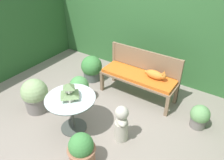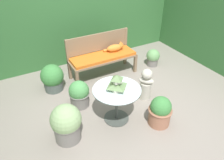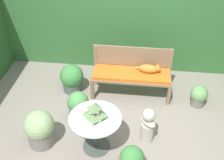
{
  "view_description": "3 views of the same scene",
  "coord_description": "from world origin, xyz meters",
  "px_view_note": "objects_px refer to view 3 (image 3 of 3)",
  "views": [
    {
      "loc": [
        1.73,
        -2.15,
        2.63
      ],
      "look_at": [
        -0.16,
        0.63,
        0.46
      ],
      "focal_mm": 35.0,
      "sensor_mm": 36.0,
      "label": 1
    },
    {
      "loc": [
        -1.66,
        -2.72,
        2.63
      ],
      "look_at": [
        -0.04,
        0.21,
        0.4
      ],
      "focal_mm": 35.0,
      "sensor_mm": 36.0,
      "label": 2
    },
    {
      "loc": [
        0.32,
        -3.19,
        3.45
      ],
      "look_at": [
        -0.12,
        0.57,
        0.63
      ],
      "focal_mm": 45.0,
      "sensor_mm": 36.0,
      "label": 3
    }
  ],
  "objects_px": {
    "potted_plant_bench_left": "(199,96)",
    "potted_plant_bench_right": "(40,128)",
    "patio_table": "(95,124)",
    "potted_plant_path_edge": "(78,105)",
    "garden_bench": "(131,76)",
    "cat": "(149,69)",
    "garden_bust": "(148,125)",
    "pagoda_birdhouse": "(95,112)",
    "potted_plant_hedge_corner": "(72,78)"
  },
  "relations": [
    {
      "from": "potted_plant_bench_left",
      "to": "potted_plant_bench_right",
      "type": "relative_size",
      "value": 0.66
    },
    {
      "from": "patio_table",
      "to": "potted_plant_path_edge",
      "type": "relative_size",
      "value": 1.51
    },
    {
      "from": "garden_bench",
      "to": "cat",
      "type": "height_order",
      "value": "cat"
    },
    {
      "from": "garden_bench",
      "to": "garden_bust",
      "type": "xyz_separation_m",
      "value": [
        0.33,
        -1.12,
        -0.11
      ]
    },
    {
      "from": "garden_bust",
      "to": "patio_table",
      "type": "bearing_deg",
      "value": -114.62
    },
    {
      "from": "patio_table",
      "to": "pagoda_birdhouse",
      "type": "height_order",
      "value": "pagoda_birdhouse"
    },
    {
      "from": "potted_plant_bench_left",
      "to": "potted_plant_path_edge",
      "type": "xyz_separation_m",
      "value": [
        -2.09,
        -0.55,
        0.05
      ]
    },
    {
      "from": "patio_table",
      "to": "potted_plant_hedge_corner",
      "type": "relative_size",
      "value": 1.39
    },
    {
      "from": "potted_plant_bench_left",
      "to": "potted_plant_hedge_corner",
      "type": "xyz_separation_m",
      "value": [
        -2.37,
        0.16,
        0.07
      ]
    },
    {
      "from": "cat",
      "to": "potted_plant_hedge_corner",
      "type": "relative_size",
      "value": 0.81
    },
    {
      "from": "cat",
      "to": "patio_table",
      "type": "xyz_separation_m",
      "value": [
        -0.76,
        -1.4,
        -0.09
      ]
    },
    {
      "from": "pagoda_birdhouse",
      "to": "garden_bench",
      "type": "bearing_deg",
      "value": 71.85
    },
    {
      "from": "patio_table",
      "to": "potted_plant_hedge_corner",
      "type": "xyz_separation_m",
      "value": [
        -0.69,
        1.35,
        -0.22
      ]
    },
    {
      "from": "potted_plant_bench_left",
      "to": "potted_plant_hedge_corner",
      "type": "relative_size",
      "value": 0.74
    },
    {
      "from": "patio_table",
      "to": "cat",
      "type": "bearing_deg",
      "value": 61.49
    },
    {
      "from": "potted_plant_bench_right",
      "to": "potted_plant_path_edge",
      "type": "bearing_deg",
      "value": 54.94
    },
    {
      "from": "garden_bench",
      "to": "cat",
      "type": "distance_m",
      "value": 0.35
    },
    {
      "from": "garden_bench",
      "to": "patio_table",
      "type": "relative_size",
      "value": 1.89
    },
    {
      "from": "garden_bench",
      "to": "potted_plant_bench_left",
      "type": "xyz_separation_m",
      "value": [
        1.24,
        -0.17,
        -0.22
      ]
    },
    {
      "from": "pagoda_birdhouse",
      "to": "potted_plant_bench_left",
      "type": "distance_m",
      "value": 2.12
    },
    {
      "from": "cat",
      "to": "pagoda_birdhouse",
      "type": "bearing_deg",
      "value": -113.82
    },
    {
      "from": "cat",
      "to": "pagoda_birdhouse",
      "type": "xyz_separation_m",
      "value": [
        -0.76,
        -1.4,
        0.15
      ]
    },
    {
      "from": "cat",
      "to": "potted_plant_bench_left",
      "type": "relative_size",
      "value": 1.09
    },
    {
      "from": "pagoda_birdhouse",
      "to": "potted_plant_hedge_corner",
      "type": "bearing_deg",
      "value": 116.91
    },
    {
      "from": "pagoda_birdhouse",
      "to": "potted_plant_hedge_corner",
      "type": "relative_size",
      "value": 0.49
    },
    {
      "from": "cat",
      "to": "potted_plant_bench_left",
      "type": "height_order",
      "value": "cat"
    },
    {
      "from": "potted_plant_bench_left",
      "to": "cat",
      "type": "bearing_deg",
      "value": 166.86
    },
    {
      "from": "patio_table",
      "to": "garden_bust",
      "type": "xyz_separation_m",
      "value": [
        0.77,
        0.24,
        -0.17
      ]
    },
    {
      "from": "pagoda_birdhouse",
      "to": "potted_plant_path_edge",
      "type": "xyz_separation_m",
      "value": [
        -0.41,
        0.63,
        -0.48
      ]
    },
    {
      "from": "potted_plant_hedge_corner",
      "to": "potted_plant_bench_right",
      "type": "bearing_deg",
      "value": -97.45
    },
    {
      "from": "potted_plant_bench_left",
      "to": "potted_plant_path_edge",
      "type": "bearing_deg",
      "value": -165.14
    },
    {
      "from": "garden_bust",
      "to": "potted_plant_hedge_corner",
      "type": "xyz_separation_m",
      "value": [
        -1.46,
        1.11,
        -0.04
      ]
    },
    {
      "from": "garden_bench",
      "to": "cat",
      "type": "bearing_deg",
      "value": 8.09
    },
    {
      "from": "patio_table",
      "to": "potted_plant_bench_left",
      "type": "distance_m",
      "value": 2.08
    },
    {
      "from": "patio_table",
      "to": "potted_plant_bench_right",
      "type": "bearing_deg",
      "value": -178.92
    },
    {
      "from": "potted_plant_path_edge",
      "to": "garden_bench",
      "type": "bearing_deg",
      "value": 40.27
    },
    {
      "from": "patio_table",
      "to": "potted_plant_bench_right",
      "type": "distance_m",
      "value": 0.88
    },
    {
      "from": "pagoda_birdhouse",
      "to": "garden_bust",
      "type": "xyz_separation_m",
      "value": [
        0.77,
        0.24,
        -0.42
      ]
    },
    {
      "from": "garden_bust",
      "to": "potted_plant_bench_left",
      "type": "height_order",
      "value": "garden_bust"
    },
    {
      "from": "potted_plant_bench_right",
      "to": "garden_bust",
      "type": "bearing_deg",
      "value": 8.9
    },
    {
      "from": "pagoda_birdhouse",
      "to": "patio_table",
      "type": "bearing_deg",
      "value": 0.0
    },
    {
      "from": "garden_bench",
      "to": "patio_table",
      "type": "distance_m",
      "value": 1.43
    },
    {
      "from": "garden_bust",
      "to": "potted_plant_bench_right",
      "type": "relative_size",
      "value": 1.01
    },
    {
      "from": "patio_table",
      "to": "garden_bust",
      "type": "bearing_deg",
      "value": 17.29
    },
    {
      "from": "potted_plant_bench_right",
      "to": "cat",
      "type": "bearing_deg",
      "value": 41.09
    },
    {
      "from": "potted_plant_bench_right",
      "to": "patio_table",
      "type": "bearing_deg",
      "value": 1.08
    },
    {
      "from": "patio_table",
      "to": "potted_plant_path_edge",
      "type": "xyz_separation_m",
      "value": [
        -0.41,
        0.63,
        -0.24
      ]
    },
    {
      "from": "potted_plant_bench_right",
      "to": "potted_plant_path_edge",
      "type": "relative_size",
      "value": 1.22
    },
    {
      "from": "pagoda_birdhouse",
      "to": "potted_plant_bench_left",
      "type": "bearing_deg",
      "value": 35.28
    },
    {
      "from": "pagoda_birdhouse",
      "to": "potted_plant_path_edge",
      "type": "distance_m",
      "value": 0.89
    }
  ]
}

